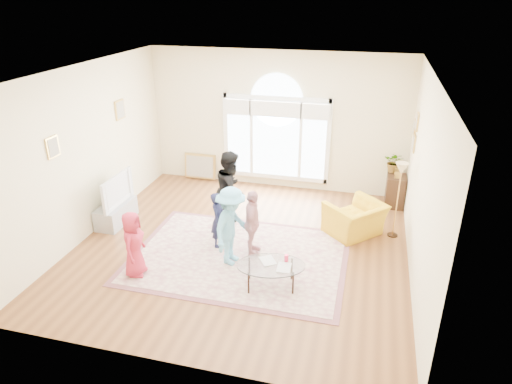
% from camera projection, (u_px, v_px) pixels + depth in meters
% --- Properties ---
extents(ground, '(6.00, 6.00, 0.00)m').
position_uv_depth(ground, '(241.00, 247.00, 8.52)').
color(ground, brown).
rests_on(ground, ground).
extents(room_shell, '(6.00, 6.00, 6.00)m').
position_uv_depth(room_shell, '(275.00, 125.00, 10.37)').
color(room_shell, beige).
rests_on(room_shell, ground).
extents(area_rug, '(3.60, 2.60, 0.02)m').
position_uv_depth(area_rug, '(239.00, 257.00, 8.18)').
color(area_rug, beige).
rests_on(area_rug, ground).
extents(rug_border, '(3.80, 2.80, 0.01)m').
position_uv_depth(rug_border, '(239.00, 257.00, 8.18)').
color(rug_border, brown).
rests_on(rug_border, ground).
extents(tv_console, '(0.45, 1.00, 0.42)m').
position_uv_depth(tv_console, '(116.00, 213.00, 9.32)').
color(tv_console, '#9A9DA3').
rests_on(tv_console, ground).
extents(television, '(0.17, 1.09, 0.63)m').
position_uv_depth(television, '(113.00, 190.00, 9.10)').
color(television, black).
rests_on(television, tv_console).
extents(coffee_table, '(1.22, 0.93, 0.54)m').
position_uv_depth(coffee_table, '(271.00, 266.00, 7.22)').
color(coffee_table, silver).
rests_on(coffee_table, ground).
extents(armchair, '(1.33, 1.34, 0.65)m').
position_uv_depth(armchair, '(355.00, 219.00, 8.83)').
color(armchair, gold).
rests_on(armchair, ground).
extents(side_cabinet, '(0.40, 0.50, 0.70)m').
position_uv_depth(side_cabinet, '(395.00, 191.00, 9.98)').
color(side_cabinet, black).
rests_on(side_cabinet, ground).
extents(floor_lamp, '(0.26, 0.26, 1.51)m').
position_uv_depth(floor_lamp, '(401.00, 175.00, 8.38)').
color(floor_lamp, black).
rests_on(floor_lamp, ground).
extents(plant_pedestal, '(0.20, 0.20, 0.70)m').
position_uv_depth(plant_pedestal, '(391.00, 186.00, 10.21)').
color(plant_pedestal, white).
rests_on(plant_pedestal, ground).
extents(potted_plant, '(0.50, 0.46, 0.46)m').
position_uv_depth(potted_plant, '(394.00, 162.00, 9.98)').
color(potted_plant, '#33722D').
rests_on(potted_plant, plant_pedestal).
extents(leaning_picture, '(0.80, 0.14, 0.62)m').
position_uv_depth(leaning_picture, '(201.00, 179.00, 11.51)').
color(leaning_picture, tan).
rests_on(leaning_picture, ground).
extents(child_red, '(0.43, 0.60, 1.14)m').
position_uv_depth(child_red, '(133.00, 244.00, 7.47)').
color(child_red, '#B7263E').
rests_on(child_red, area_rug).
extents(child_navy, '(0.27, 0.40, 1.06)m').
position_uv_depth(child_navy, '(218.00, 220.00, 8.33)').
color(child_navy, '#171A37').
rests_on(child_navy, area_rug).
extents(child_black, '(0.67, 0.83, 1.59)m').
position_uv_depth(child_black, '(231.00, 190.00, 8.88)').
color(child_black, black).
rests_on(child_black, area_rug).
extents(child_pink, '(0.43, 0.76, 1.23)m').
position_uv_depth(child_pink, '(252.00, 223.00, 8.03)').
color(child_pink, '#D49298').
rests_on(child_pink, area_rug).
extents(child_blue, '(0.67, 0.99, 1.41)m').
position_uv_depth(child_blue, '(231.00, 226.00, 7.73)').
color(child_blue, '#62B3DA').
rests_on(child_blue, area_rug).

